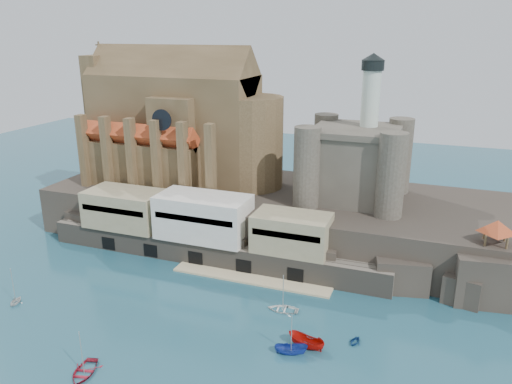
{
  "coord_description": "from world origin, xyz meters",
  "views": [
    {
      "loc": [
        31.39,
        -58.41,
        43.49
      ],
      "look_at": [
        -2.18,
        32.0,
        12.1
      ],
      "focal_mm": 35.0,
      "sensor_mm": 36.0,
      "label": 1
    }
  ],
  "objects_px": {
    "boat_2": "(291,353)",
    "boat_0": "(84,373)",
    "church": "(181,128)",
    "castle_keep": "(355,160)",
    "pavilion": "(497,228)"
  },
  "relations": [
    {
      "from": "boat_2",
      "to": "church",
      "type": "bearing_deg",
      "value": 26.58
    },
    {
      "from": "boat_0",
      "to": "boat_2",
      "type": "bearing_deg",
      "value": 15.55
    },
    {
      "from": "boat_2",
      "to": "boat_0",
      "type": "bearing_deg",
      "value": 102.89
    },
    {
      "from": "pavilion",
      "to": "boat_0",
      "type": "relative_size",
      "value": 1.14
    },
    {
      "from": "boat_2",
      "to": "pavilion",
      "type": "bearing_deg",
      "value": -61.51
    },
    {
      "from": "castle_keep",
      "to": "boat_2",
      "type": "distance_m",
      "value": 45.5
    },
    {
      "from": "pavilion",
      "to": "church",
      "type": "bearing_deg",
      "value": 166.52
    },
    {
      "from": "church",
      "to": "boat_0",
      "type": "distance_m",
      "value": 62.1
    },
    {
      "from": "boat_0",
      "to": "boat_2",
      "type": "height_order",
      "value": "boat_0"
    },
    {
      "from": "boat_2",
      "to": "castle_keep",
      "type": "bearing_deg",
      "value": -17.48
    },
    {
      "from": "castle_keep",
      "to": "pavilion",
      "type": "bearing_deg",
      "value": -30.18
    },
    {
      "from": "boat_0",
      "to": "boat_2",
      "type": "distance_m",
      "value": 28.16
    },
    {
      "from": "church",
      "to": "boat_2",
      "type": "relative_size",
      "value": 9.95
    },
    {
      "from": "church",
      "to": "pavilion",
      "type": "distance_m",
      "value": 68.65
    },
    {
      "from": "boat_0",
      "to": "castle_keep",
      "type": "bearing_deg",
      "value": 51.69
    }
  ]
}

